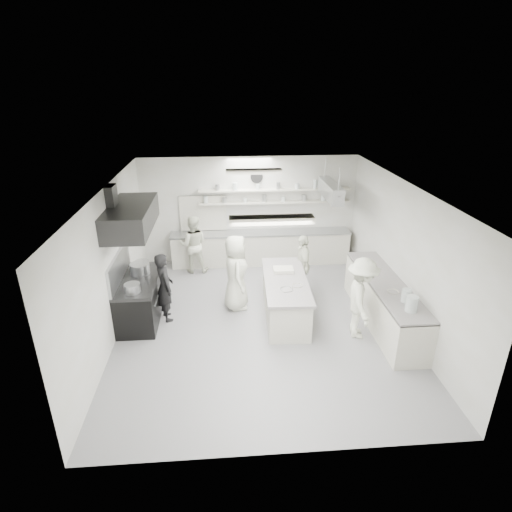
{
  "coord_description": "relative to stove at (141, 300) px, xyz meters",
  "views": [
    {
      "loc": [
        -0.72,
        -7.81,
        4.92
      ],
      "look_at": [
        -0.05,
        0.6,
        1.32
      ],
      "focal_mm": 29.28,
      "sensor_mm": 36.0,
      "label": 1
    }
  ],
  "objects": [
    {
      "name": "bowl_right",
      "position": [
        5.22,
        -1.04,
        0.52
      ],
      "size": [
        0.26,
        0.26,
        0.05
      ],
      "primitive_type": "imported",
      "rotation": [
        0.0,
        0.0,
        0.27
      ],
      "color": "beige",
      "rests_on": "right_counter"
    },
    {
      "name": "cook_island_left",
      "position": [
        2.11,
        0.32,
        0.43
      ],
      "size": [
        0.64,
        0.91,
        1.76
      ],
      "primitive_type": "imported",
      "rotation": [
        0.0,
        0.0,
        1.66
      ],
      "color": "silver",
      "rests_on": "floor"
    },
    {
      "name": "cook_back",
      "position": [
        1.03,
        2.37,
        0.34
      ],
      "size": [
        0.78,
        0.62,
        1.59
      ],
      "primitive_type": "imported",
      "rotation": [
        0.0,
        0.0,
        -3.16
      ],
      "color": "silver",
      "rests_on": "floor"
    },
    {
      "name": "prep_island",
      "position": [
        3.18,
        -0.13,
        -0.03
      ],
      "size": [
        0.95,
        2.32,
        0.84
      ],
      "primitive_type": "cube",
      "rotation": [
        0.0,
        0.0,
        -0.04
      ],
      "color": "beige",
      "rests_on": "floor"
    },
    {
      "name": "back_counter",
      "position": [
        2.9,
        2.8,
        0.01
      ],
      "size": [
        5.0,
        0.6,
        0.92
      ],
      "primitive_type": "cube",
      "color": "beige",
      "rests_on": "floor"
    },
    {
      "name": "floor",
      "position": [
        2.6,
        -0.4,
        -0.46
      ],
      "size": [
        6.0,
        7.0,
        0.02
      ],
      "primitive_type": "cube",
      "color": "#9B9AA3",
      "rests_on": "ground"
    },
    {
      "name": "right_counter",
      "position": [
        5.25,
        -0.6,
        0.02
      ],
      "size": [
        0.74,
        3.3,
        0.94
      ],
      "primitive_type": "cube",
      "color": "beige",
      "rests_on": "floor"
    },
    {
      "name": "wall_front",
      "position": [
        2.6,
        -3.9,
        1.05
      ],
      "size": [
        6.0,
        0.04,
        3.0
      ],
      "primitive_type": "cube",
      "color": "silver",
      "rests_on": "floor"
    },
    {
      "name": "wall_clock",
      "position": [
        2.8,
        3.06,
        2.0
      ],
      "size": [
        0.32,
        0.05,
        0.32
      ],
      "primitive_type": "cylinder",
      "rotation": [
        1.57,
        0.0,
        0.0
      ],
      "color": "white",
      "rests_on": "wall_back"
    },
    {
      "name": "stove",
      "position": [
        0.0,
        0.0,
        0.0
      ],
      "size": [
        0.8,
        1.8,
        0.9
      ],
      "primitive_type": "cube",
      "color": "black",
      "rests_on": "floor"
    },
    {
      "name": "stove_pot",
      "position": [
        0.0,
        0.27,
        0.6
      ],
      "size": [
        0.42,
        0.42,
        0.29
      ],
      "primitive_type": "cylinder",
      "color": "#AAACB0",
      "rests_on": "stove"
    },
    {
      "name": "pot_rack",
      "position": [
        4.6,
        2.0,
        1.85
      ],
      "size": [
        0.3,
        1.6,
        0.4
      ],
      "primitive_type": "cube",
      "color": "#AAACB0",
      "rests_on": "ceiling"
    },
    {
      "name": "shelf_lower",
      "position": [
        3.3,
        2.97,
        1.3
      ],
      "size": [
        4.2,
        0.26,
        0.04
      ],
      "primitive_type": "cube",
      "color": "beige",
      "rests_on": "wall_back"
    },
    {
      "name": "ceiling",
      "position": [
        2.6,
        -0.4,
        2.56
      ],
      "size": [
        6.0,
        7.0,
        0.02
      ],
      "primitive_type": "cube",
      "color": "white",
      "rests_on": "wall_back"
    },
    {
      "name": "wall_left",
      "position": [
        -0.4,
        -0.4,
        1.05
      ],
      "size": [
        0.04,
        7.0,
        3.0
      ],
      "primitive_type": "cube",
      "color": "silver",
      "rests_on": "floor"
    },
    {
      "name": "bowl_island_b",
      "position": [
        3.37,
        -0.46,
        0.43
      ],
      "size": [
        0.28,
        0.28,
        0.07
      ],
      "primitive_type": "imported",
      "rotation": [
        0.0,
        0.0,
        0.36
      ],
      "color": "beige",
      "rests_on": "prep_island"
    },
    {
      "name": "light_fixture_front",
      "position": [
        2.6,
        -2.2,
        2.49
      ],
      "size": [
        1.3,
        0.25,
        0.1
      ],
      "primitive_type": "cube",
      "color": "beige",
      "rests_on": "ceiling"
    },
    {
      "name": "cook_stove",
      "position": [
        0.55,
        -0.07,
        0.33
      ],
      "size": [
        0.55,
        0.66,
        1.55
      ],
      "primitive_type": "imported",
      "rotation": [
        0.0,
        0.0,
        1.95
      ],
      "color": "black",
      "rests_on": "floor"
    },
    {
      "name": "bowl_island_a",
      "position": [
        3.13,
        -0.61,
        0.42
      ],
      "size": [
        0.32,
        0.32,
        0.06
      ],
      "primitive_type": "imported",
      "rotation": [
        0.0,
        0.0,
        0.28
      ],
      "color": "#AAACB0",
      "rests_on": "prep_island"
    },
    {
      "name": "shelf_upper",
      "position": [
        3.3,
        2.97,
        1.65
      ],
      "size": [
        4.2,
        0.26,
        0.04
      ],
      "primitive_type": "cube",
      "color": "beige",
      "rests_on": "wall_back"
    },
    {
      "name": "wall_right",
      "position": [
        5.6,
        -0.4,
        1.05
      ],
      "size": [
        0.04,
        7.0,
        3.0
      ],
      "primitive_type": "cube",
      "color": "silver",
      "rests_on": "floor"
    },
    {
      "name": "wall_back",
      "position": [
        2.6,
        3.1,
        1.05
      ],
      "size": [
        6.0,
        0.04,
        3.0
      ],
      "primitive_type": "cube",
      "color": "silver",
      "rests_on": "floor"
    },
    {
      "name": "pass_through_window",
      "position": [
        1.3,
        3.08,
        1.0
      ],
      "size": [
        1.3,
        0.04,
        1.0
      ],
      "primitive_type": "cube",
      "color": "black",
      "rests_on": "wall_back"
    },
    {
      "name": "cook_right",
      "position": [
        4.57,
        -1.04,
        0.41
      ],
      "size": [
        0.79,
        1.19,
        1.72
      ],
      "primitive_type": "imported",
      "rotation": [
        0.0,
        0.0,
        1.42
      ],
      "color": "silver",
      "rests_on": "floor"
    },
    {
      "name": "exhaust_hood",
      "position": [
        0.0,
        -0.0,
        1.9
      ],
      "size": [
        0.85,
        2.0,
        0.5
      ],
      "primitive_type": "cube",
      "color": "#282828",
      "rests_on": "wall_left"
    },
    {
      "name": "light_fixture_rear",
      "position": [
        2.6,
        1.4,
        2.49
      ],
      "size": [
        1.3,
        0.25,
        0.1
      ],
      "primitive_type": "cube",
      "color": "beige",
      "rests_on": "ceiling"
    },
    {
      "name": "cook_island_right",
      "position": [
        3.75,
        0.93,
        0.3
      ],
      "size": [
        0.39,
        0.89,
        1.5
      ],
      "primitive_type": "imported",
      "rotation": [
        0.0,
        0.0,
        -1.54
      ],
      "color": "silver",
      "rests_on": "floor"
    }
  ]
}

